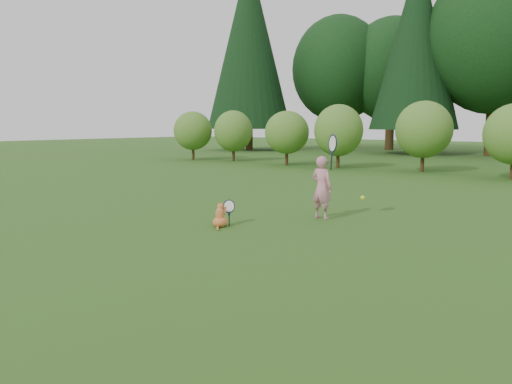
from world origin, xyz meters
The scene contains 5 objects.
ground centered at (0.00, 0.00, 0.00)m, with size 100.00×100.00×0.00m, color #235417.
shrub_row centered at (0.00, 13.00, 1.40)m, with size 28.00×3.00×2.80m, color #477725, non-canonical shape.
child centered at (0.36, 2.63, 0.63)m, with size 0.67×0.41×1.80m.
cat centered at (-0.66, 0.88, 0.22)m, with size 0.40×0.67×0.58m.
tennis_ball centered at (1.64, 1.74, 0.63)m, with size 0.07×0.07×0.07m.
Camera 1 is at (5.18, -5.54, 1.80)m, focal length 35.00 mm.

